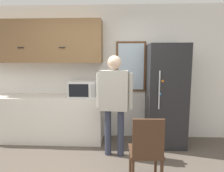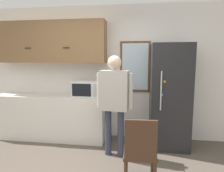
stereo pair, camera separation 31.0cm
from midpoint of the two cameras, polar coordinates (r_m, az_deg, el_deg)
The scene contains 8 objects.
back_wall at distance 4.16m, azimuth 0.18°, elevation 3.83°, with size 6.00×0.06×2.70m.
counter at distance 4.31m, azimuth -14.91°, elevation -8.44°, with size 2.25×0.57×0.90m.
upper_cabinets at distance 4.25m, azimuth -15.08°, elevation 12.00°, with size 2.25×0.38×0.82m.
microwave at distance 3.92m, azimuth -5.04°, elevation -0.76°, with size 0.52×0.40×0.30m.
person at distance 3.29m, azimuth 3.40°, elevation -2.77°, with size 0.60×0.27×1.69m.
refrigerator at distance 3.87m, azimuth 18.35°, elevation -2.81°, with size 0.69×0.69×1.90m.
chair at distance 2.63m, azimuth 11.60°, elevation -17.64°, with size 0.43×0.43×0.94m.
window at distance 4.07m, azimuth 8.79°, elevation 5.45°, with size 0.60×0.05×1.01m.
Camera 2 is at (0.73, -2.11, 1.64)m, focal length 32.00 mm.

